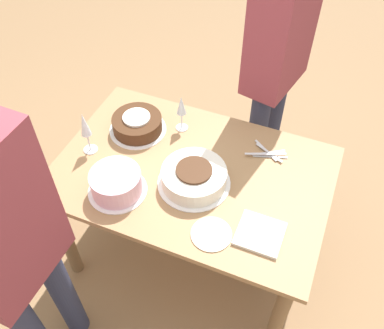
% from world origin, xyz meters
% --- Properties ---
extents(ground_plane, '(12.00, 12.00, 0.00)m').
position_xyz_m(ground_plane, '(0.00, 0.00, 0.00)').
color(ground_plane, '#8E6B47').
extents(dining_table, '(1.32, 0.88, 0.74)m').
position_xyz_m(dining_table, '(0.00, 0.00, 0.62)').
color(dining_table, '#9E754C').
rests_on(dining_table, ground_plane).
extents(cake_center_white, '(0.35, 0.35, 0.10)m').
position_xyz_m(cake_center_white, '(-0.04, 0.06, 0.79)').
color(cake_center_white, white).
rests_on(cake_center_white, dining_table).
extents(cake_front_chocolate, '(0.30, 0.30, 0.09)m').
position_xyz_m(cake_front_chocolate, '(0.37, -0.16, 0.78)').
color(cake_front_chocolate, white).
rests_on(cake_front_chocolate, dining_table).
extents(cake_back_decorated, '(0.27, 0.27, 0.12)m').
position_xyz_m(cake_back_decorated, '(0.27, 0.24, 0.80)').
color(cake_back_decorated, white).
rests_on(cake_back_decorated, dining_table).
extents(wine_glass_near, '(0.07, 0.07, 0.24)m').
position_xyz_m(wine_glass_near, '(0.53, 0.06, 0.90)').
color(wine_glass_near, silver).
rests_on(wine_glass_near, dining_table).
extents(wine_glass_far, '(0.06, 0.06, 0.21)m').
position_xyz_m(wine_glass_far, '(0.17, -0.26, 0.88)').
color(wine_glass_far, silver).
rests_on(wine_glass_far, dining_table).
extents(dessert_plate_left, '(0.18, 0.18, 0.01)m').
position_xyz_m(dessert_plate_left, '(-0.21, 0.30, 0.74)').
color(dessert_plate_left, beige).
rests_on(dessert_plate_left, dining_table).
extents(fork_pile, '(0.21, 0.13, 0.02)m').
position_xyz_m(fork_pile, '(-0.31, -0.25, 0.75)').
color(fork_pile, silver).
rests_on(fork_pile, dining_table).
extents(napkin_stack, '(0.19, 0.19, 0.02)m').
position_xyz_m(napkin_stack, '(-0.40, 0.22, 0.75)').
color(napkin_stack, silver).
rests_on(napkin_stack, dining_table).
extents(person_cutting, '(0.30, 0.44, 1.74)m').
position_xyz_m(person_cutting, '(-0.20, -0.70, 1.05)').
color(person_cutting, '#2D334C').
rests_on(person_cutting, ground_plane).
extents(person_watching, '(0.23, 0.40, 1.66)m').
position_xyz_m(person_watching, '(0.39, 0.77, 1.00)').
color(person_watching, '#2D334C').
rests_on(person_watching, ground_plane).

